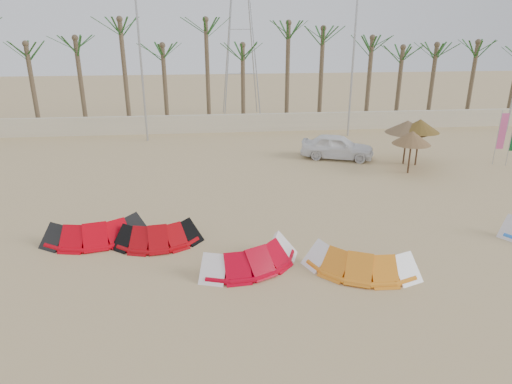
{
  "coord_description": "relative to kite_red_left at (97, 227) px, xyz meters",
  "views": [
    {
      "loc": [
        -1.74,
        -10.93,
        7.76
      ],
      "look_at": [
        0.0,
        6.0,
        1.3
      ],
      "focal_mm": 32.0,
      "sensor_mm": 36.0,
      "label": 1
    }
  ],
  "objects": [
    {
      "name": "ground",
      "position": [
        6.11,
        -5.22,
        -0.42
      ],
      "size": [
        120.0,
        120.0,
        0.0
      ],
      "primitive_type": "plane",
      "color": "tan",
      "rests_on": "ground"
    },
    {
      "name": "boundary_wall",
      "position": [
        6.11,
        16.78,
        0.23
      ],
      "size": [
        60.0,
        0.3,
        1.3
      ],
      "primitive_type": "cube",
      "color": "beige",
      "rests_on": "ground"
    },
    {
      "name": "palm_line",
      "position": [
        6.78,
        18.28,
        6.02
      ],
      "size": [
        52.0,
        4.0,
        7.7
      ],
      "color": "brown",
      "rests_on": "ground"
    },
    {
      "name": "lamp_b",
      "position": [
        0.15,
        14.78,
        5.35
      ],
      "size": [
        1.25,
        0.14,
        11.0
      ],
      "color": "#A5A8AD",
      "rests_on": "ground"
    },
    {
      "name": "lamp_c",
      "position": [
        14.15,
        14.78,
        5.35
      ],
      "size": [
        1.25,
        0.14,
        11.0
      ],
      "color": "#A5A8AD",
      "rests_on": "ground"
    },
    {
      "name": "pylon",
      "position": [
        7.11,
        22.78,
        -0.42
      ],
      "size": [
        3.0,
        3.0,
        14.0
      ],
      "primitive_type": null,
      "color": "#A5A8AD",
      "rests_on": "ground"
    },
    {
      "name": "kite_red_left",
      "position": [
        0.0,
        0.0,
        0.0
      ],
      "size": [
        3.9,
        2.18,
        0.9
      ],
      "color": "#CA000D",
      "rests_on": "ground"
    },
    {
      "name": "kite_red_mid",
      "position": [
        2.34,
        -0.59,
        -0.0
      ],
      "size": [
        3.23,
        1.84,
        0.9
      ],
      "color": "#A3040A",
      "rests_on": "ground"
    },
    {
      "name": "kite_red_right",
      "position": [
        5.57,
        -2.54,
        -0.0
      ],
      "size": [
        4.0,
        2.84,
        0.9
      ],
      "color": "#BD0016",
      "rests_on": "ground"
    },
    {
      "name": "kite_orange",
      "position": [
        9.09,
        -3.22,
        -0.0
      ],
      "size": [
        3.99,
        2.7,
        0.9
      ],
      "color": "orange",
      "rests_on": "ground"
    },
    {
      "name": "parasol_left",
      "position": [
        15.34,
        7.91,
        1.72
      ],
      "size": [
        2.44,
        2.44,
        2.5
      ],
      "color": "#4C331E",
      "rests_on": "ground"
    },
    {
      "name": "parasol_mid",
      "position": [
        14.9,
        6.24,
        1.52
      ],
      "size": [
        2.01,
        2.01,
        2.3
      ],
      "color": "#4C331E",
      "rests_on": "ground"
    },
    {
      "name": "parasol_right",
      "position": [
        15.91,
        7.57,
        1.85
      ],
      "size": [
        2.15,
        2.15,
        2.63
      ],
      "color": "#4C331E",
      "rests_on": "ground"
    },
    {
      "name": "flag_pink",
      "position": [
        20.52,
        7.22,
        1.42
      ],
      "size": [
        0.45,
        0.06,
        3.11
      ],
      "color": "#A5A8AD",
      "rests_on": "ground"
    },
    {
      "name": "car",
      "position": [
        11.82,
        9.34,
        0.3
      ],
      "size": [
        4.55,
        3.0,
        1.44
      ],
      "primitive_type": "imported",
      "rotation": [
        0.0,
        0.0,
        1.23
      ],
      "color": "white",
      "rests_on": "ground"
    }
  ]
}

